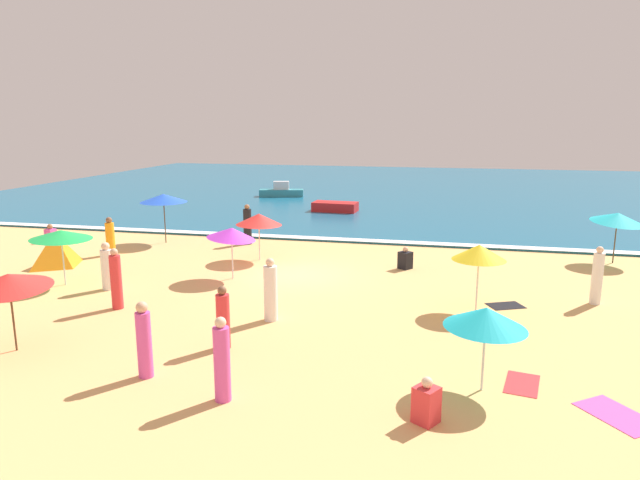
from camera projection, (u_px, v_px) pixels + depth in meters
name	position (u px, v px, depth m)	size (l,w,h in m)	color
ground_plane	(293.00, 274.00, 21.61)	(60.00, 60.00, 0.00)	#E5B26B
ocean_water	(381.00, 188.00, 48.29)	(60.00, 44.00, 0.10)	#196084
wave_breaker_foam	(328.00, 238.00, 27.59)	(57.00, 0.70, 0.01)	white
beach_umbrella_0	(163.00, 198.00, 26.73)	(3.03, 3.03, 2.34)	#4C3823
beach_umbrella_1	(9.00, 281.00, 14.10)	(2.27, 2.29, 2.09)	#4C3823
beach_umbrella_2	(479.00, 252.00, 17.07)	(2.21, 2.21, 2.09)	silver
beach_umbrella_4	(486.00, 318.00, 12.01)	(2.21, 2.20, 1.91)	silver
beach_umbrella_6	(61.00, 235.00, 19.85)	(2.20, 2.19, 2.02)	silver
beach_umbrella_7	(259.00, 219.00, 23.47)	(2.39, 2.38, 1.98)	silver
beach_umbrella_8	(617.00, 218.00, 22.93)	(2.90, 2.90, 2.19)	#4C3823
beach_umbrella_9	(232.00, 233.00, 20.67)	(1.87, 1.84, 2.01)	silver
beach_tent	(56.00, 249.00, 22.68)	(1.92, 2.09, 1.37)	orange
beachgoer_0	(51.00, 234.00, 27.21)	(0.46, 0.46, 0.88)	#D84CA5
beachgoer_1	(426.00, 403.00, 10.95)	(0.58, 0.58, 0.95)	red
beachgoer_2	(144.00, 341.00, 12.82)	(0.42, 0.42, 1.79)	#D84CA5
beachgoer_4	(247.00, 226.00, 26.69)	(0.42, 0.42, 1.89)	black
beachgoer_5	(597.00, 277.00, 17.96)	(0.47, 0.47, 1.88)	white
beachgoer_6	(116.00, 280.00, 17.51)	(0.43, 0.43, 1.92)	red
beachgoer_7	(110.00, 237.00, 24.52)	(0.53, 0.53, 1.67)	orange
beachgoer_8	(223.00, 319.00, 14.47)	(0.48, 0.48, 1.65)	red
beachgoer_9	(271.00, 292.00, 16.48)	(0.51, 0.51, 1.87)	white
beachgoer_10	(405.00, 259.00, 22.34)	(0.61, 0.61, 0.88)	black
beachgoer_11	(107.00, 268.00, 19.52)	(0.51, 0.51, 1.67)	white
beachgoer_12	(222.00, 362.00, 11.72)	(0.45, 0.45, 1.83)	#D84CA5
beach_towel_0	(506.00, 306.00, 17.92)	(1.27, 1.10, 0.01)	black
beach_towel_2	(617.00, 415.00, 11.28)	(1.61, 1.72, 0.01)	#D84CA5
beach_towel_3	(61.00, 257.00, 24.26)	(1.26, 1.34, 0.01)	red
beach_towel_4	(522.00, 384.00, 12.62)	(0.91, 1.31, 0.01)	red
small_boat_0	(335.00, 207.00, 35.76)	(2.84, 1.53, 0.58)	red
small_boat_1	(281.00, 191.00, 42.71)	(3.41, 1.66, 1.13)	teal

